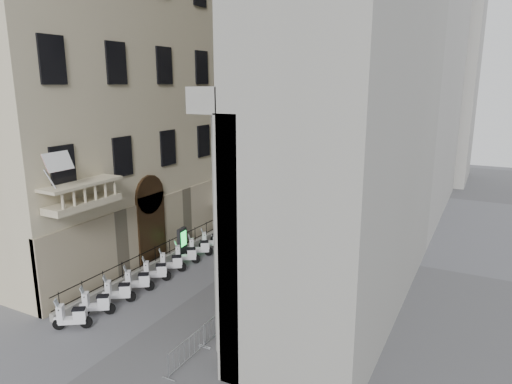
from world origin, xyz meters
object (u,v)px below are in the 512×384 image
(scooter_0, at_px, (74,329))
(pedestrian_b, at_px, (368,190))
(pedestrian_a, at_px, (341,196))
(street_lamp, at_px, (225,165))
(info_kiosk, at_px, (182,241))
(security_tent, at_px, (242,198))

(scooter_0, bearing_deg, pedestrian_b, -45.65)
(pedestrian_a, bearing_deg, street_lamp, 55.94)
(info_kiosk, relative_size, pedestrian_b, 0.98)
(street_lamp, height_order, pedestrian_a, street_lamp)
(pedestrian_b, bearing_deg, info_kiosk, 77.55)
(security_tent, bearing_deg, pedestrian_a, 69.55)
(info_kiosk, bearing_deg, pedestrian_a, 66.66)
(pedestrian_a, xyz_separation_m, pedestrian_b, (1.81, 2.83, 0.11))
(security_tent, bearing_deg, street_lamp, -90.91)
(security_tent, relative_size, pedestrian_b, 2.15)
(street_lamp, xyz_separation_m, pedestrian_a, (4.25, 13.61, -4.70))
(street_lamp, relative_size, info_kiosk, 5.18)
(info_kiosk, height_order, pedestrian_b, pedestrian_b)
(pedestrian_b, bearing_deg, street_lamp, 77.04)
(scooter_0, relative_size, pedestrian_b, 0.83)
(scooter_0, height_order, pedestrian_b, pedestrian_b)
(security_tent, bearing_deg, info_kiosk, -101.16)
(info_kiosk, relative_size, pedestrian_a, 1.12)
(security_tent, height_order, pedestrian_a, security_tent)
(pedestrian_a, bearing_deg, security_tent, 52.85)
(info_kiosk, height_order, pedestrian_a, info_kiosk)
(pedestrian_a, distance_m, pedestrian_b, 3.36)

